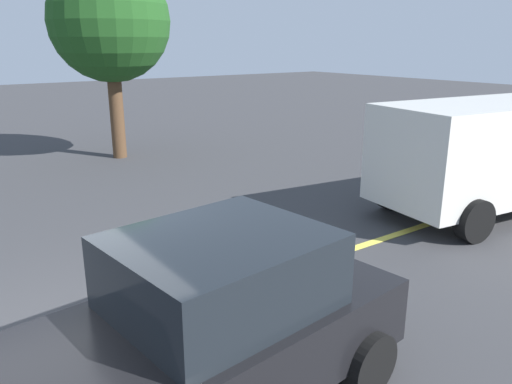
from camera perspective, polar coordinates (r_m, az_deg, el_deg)
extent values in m
plane|color=#38383A|center=(6.31, -22.50, -16.15)|extent=(80.00, 80.00, 0.00)
cube|color=#E0D14C|center=(7.38, 0.93, -9.73)|extent=(28.00, 0.16, 0.01)
cube|color=silver|center=(11.03, 25.90, 4.56)|extent=(5.42, 2.67, 1.82)
cylinder|color=black|center=(13.20, 26.54, 2.16)|extent=(0.79, 0.36, 0.76)
cylinder|color=black|center=(10.57, 15.21, 0.11)|extent=(0.79, 0.36, 0.76)
cylinder|color=black|center=(9.30, 23.57, -2.99)|extent=(0.79, 0.36, 0.76)
cube|color=black|center=(4.76, -5.78, -16.92)|extent=(3.98, 2.16, 0.68)
cube|color=black|center=(4.53, -4.07, -8.91)|extent=(1.99, 1.74, 0.68)
cylinder|color=black|center=(5.22, 12.71, -18.39)|extent=(0.66, 0.29, 0.64)
cylinder|color=black|center=(6.22, -0.79, -11.83)|extent=(0.66, 0.29, 0.64)
cylinder|color=#513823|center=(15.28, -15.59, 9.22)|extent=(0.40, 0.40, 2.93)
sphere|color=#1E4C1C|center=(15.18, -16.32, 18.16)|extent=(3.34, 3.34, 3.34)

